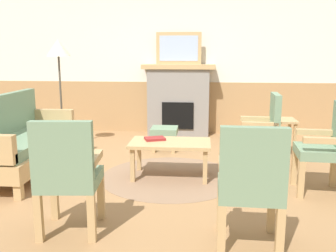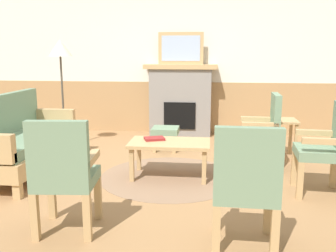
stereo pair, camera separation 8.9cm
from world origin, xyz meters
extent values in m
plane|color=#997047|center=(0.00, 0.00, 0.00)|extent=(14.00, 14.00, 0.00)
cube|color=silver|center=(0.00, 2.60, 1.35)|extent=(7.20, 0.12, 2.70)
cube|color=#A87F51|center=(0.00, 2.53, 0.47)|extent=(7.20, 0.02, 0.95)
cube|color=gray|center=(0.00, 2.35, 0.60)|extent=(1.10, 0.36, 1.20)
cube|color=black|center=(0.00, 2.16, 0.38)|extent=(0.56, 0.02, 0.48)
cube|color=tan|center=(0.00, 2.35, 1.24)|extent=(1.30, 0.44, 0.08)
cube|color=tan|center=(0.00, 2.35, 1.56)|extent=(0.80, 0.03, 0.56)
cube|color=#9EB2D1|center=(0.00, 2.33, 1.56)|extent=(0.68, 0.01, 0.44)
cube|color=tan|center=(-1.42, -0.92, 0.08)|extent=(0.08, 0.08, 0.16)
cube|color=tan|center=(-1.42, 0.76, 0.08)|extent=(0.08, 0.08, 0.16)
cube|color=tan|center=(-2.02, 0.76, 0.08)|extent=(0.08, 0.08, 0.16)
cube|color=tan|center=(-1.72, -0.08, 0.26)|extent=(0.70, 1.80, 0.20)
cube|color=gray|center=(-1.72, -0.08, 0.42)|extent=(0.60, 1.70, 0.12)
cube|color=gray|center=(-2.02, -0.08, 0.73)|extent=(0.10, 1.70, 0.50)
cube|color=tan|center=(-1.72, 0.77, 0.53)|extent=(0.60, 0.10, 0.30)
cube|color=tan|center=(-0.35, -0.27, 0.20)|extent=(0.05, 0.05, 0.40)
cube|color=tan|center=(0.49, -0.27, 0.20)|extent=(0.05, 0.05, 0.40)
cube|color=tan|center=(-0.35, 0.17, 0.20)|extent=(0.05, 0.05, 0.40)
cube|color=tan|center=(0.49, 0.17, 0.20)|extent=(0.05, 0.05, 0.40)
cube|color=tan|center=(0.07, -0.05, 0.42)|extent=(0.96, 0.56, 0.04)
cylinder|color=#896B51|center=(0.07, -0.05, 0.00)|extent=(1.69, 1.69, 0.01)
cube|color=maroon|center=(-0.13, 0.02, 0.46)|extent=(0.28, 0.25, 0.03)
cube|color=tan|center=(-0.29, 1.04, 0.13)|extent=(0.05, 0.05, 0.26)
cube|color=tan|center=(0.01, 1.04, 0.13)|extent=(0.05, 0.05, 0.26)
cube|color=tan|center=(-0.29, 1.34, 0.13)|extent=(0.05, 0.05, 0.26)
cube|color=tan|center=(0.01, 1.34, 0.13)|extent=(0.05, 0.05, 0.26)
cube|color=gray|center=(-0.14, 1.19, 0.31)|extent=(0.40, 0.40, 0.10)
cube|color=tan|center=(0.94, 0.20, 0.20)|extent=(0.06, 0.06, 0.40)
cube|color=tan|center=(0.96, 0.62, 0.20)|extent=(0.06, 0.06, 0.40)
cube|color=tan|center=(1.36, 0.18, 0.20)|extent=(0.06, 0.06, 0.40)
cube|color=tan|center=(1.38, 0.60, 0.20)|extent=(0.06, 0.06, 0.40)
cube|color=gray|center=(1.16, 0.40, 0.45)|extent=(0.50, 0.50, 0.10)
cube|color=gray|center=(1.36, 0.39, 0.74)|extent=(0.10, 0.48, 0.48)
cube|color=tan|center=(1.15, 0.20, 0.62)|extent=(0.44, 0.09, 0.06)
cube|color=tan|center=(1.17, 0.60, 0.62)|extent=(0.44, 0.09, 0.06)
cube|color=tan|center=(1.47, -0.60, 0.20)|extent=(0.06, 0.06, 0.40)
cube|color=tan|center=(1.50, -0.18, 0.20)|extent=(0.06, 0.06, 0.40)
cube|color=tan|center=(1.92, -0.21, 0.20)|extent=(0.06, 0.06, 0.40)
cube|color=gray|center=(1.70, -0.40, 0.45)|extent=(0.51, 0.51, 0.10)
cube|color=tan|center=(1.68, -0.61, 0.62)|extent=(0.44, 0.10, 0.06)
cube|color=tan|center=(1.71, -0.20, 0.62)|extent=(0.44, 0.10, 0.06)
cube|color=tan|center=(-0.87, -1.32, 0.20)|extent=(0.07, 0.07, 0.40)
cube|color=tan|center=(-0.45, -1.28, 0.20)|extent=(0.07, 0.07, 0.40)
cube|color=tan|center=(-0.83, -1.73, 0.20)|extent=(0.07, 0.07, 0.40)
cube|color=tan|center=(-0.41, -1.69, 0.20)|extent=(0.07, 0.07, 0.40)
cube|color=gray|center=(-0.64, -1.50, 0.45)|extent=(0.52, 0.52, 0.10)
cube|color=gray|center=(-0.62, -1.70, 0.74)|extent=(0.49, 0.12, 0.48)
cube|color=tan|center=(-0.85, -1.52, 0.62)|extent=(0.11, 0.44, 0.06)
cube|color=tan|center=(-0.44, -1.49, 0.62)|extent=(0.11, 0.44, 0.06)
cube|color=tan|center=(0.61, -1.38, 0.20)|extent=(0.06, 0.06, 0.40)
cube|color=tan|center=(1.03, -1.39, 0.20)|extent=(0.06, 0.06, 0.40)
cube|color=tan|center=(0.60, -1.80, 0.20)|extent=(0.06, 0.06, 0.40)
cube|color=tan|center=(1.02, -1.81, 0.20)|extent=(0.06, 0.06, 0.40)
cube|color=gray|center=(0.82, -1.60, 0.45)|extent=(0.49, 0.49, 0.10)
cube|color=gray|center=(0.81, -1.80, 0.74)|extent=(0.48, 0.09, 0.48)
cube|color=tan|center=(0.61, -1.59, 0.62)|extent=(0.08, 0.44, 0.06)
cube|color=tan|center=(1.02, -1.60, 0.62)|extent=(0.08, 0.44, 0.06)
cube|color=tan|center=(1.37, 1.19, 0.26)|extent=(0.04, 0.04, 0.52)
cube|color=tan|center=(1.73, 1.19, 0.26)|extent=(0.04, 0.04, 0.52)
cube|color=tan|center=(1.37, 0.83, 0.26)|extent=(0.04, 0.04, 0.52)
cube|color=tan|center=(1.73, 0.83, 0.26)|extent=(0.04, 0.04, 0.52)
cube|color=tan|center=(1.55, 1.01, 0.54)|extent=(0.44, 0.44, 0.03)
cylinder|color=#332D28|center=(-1.75, 1.19, 0.01)|extent=(0.24, 0.24, 0.03)
cylinder|color=#4C473D|center=(-1.75, 1.19, 0.73)|extent=(0.03, 0.03, 1.40)
cone|color=beige|center=(-1.75, 1.19, 1.55)|extent=(0.36, 0.36, 0.25)
camera|label=1|loc=(0.45, -4.38, 1.49)|focal=39.95mm
camera|label=2|loc=(0.54, -4.37, 1.49)|focal=39.95mm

